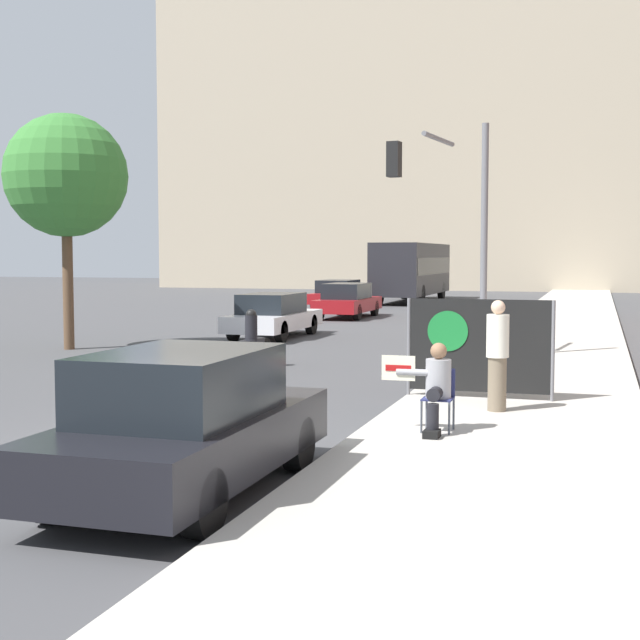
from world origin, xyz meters
TOP-DOWN VIEW (x-y plane):
  - ground_plane at (0.00, 0.00)m, footprint 160.00×160.00m
  - sidewalk_curb at (4.17, 15.00)m, footprint 3.80×90.00m
  - building_backdrop_far at (-2.00, 59.45)m, footprint 52.00×12.00m
  - seated_protester at (3.29, 1.50)m, footprint 0.96×0.77m
  - jogger_on_sidewalk at (3.90, 3.40)m, footprint 0.34×0.34m
  - protest_banner at (3.46, 4.57)m, footprint 2.43×0.06m
  - traffic_light_pole at (1.94, 10.72)m, footprint 2.45×2.21m
  - parked_car_curbside at (1.25, -1.80)m, footprint 1.76×4.23m
  - car_on_road_nearest at (-4.19, 15.41)m, footprint 1.72×4.58m
  - car_on_road_midblock at (-4.39, 24.59)m, footprint 1.74×4.56m
  - car_on_road_distant at (-6.56, 30.75)m, footprint 1.84×4.53m
  - city_bus_on_road at (-4.43, 37.83)m, footprint 2.50×10.05m
  - motorcycle_on_road at (-2.11, 8.44)m, footprint 0.28×2.19m
  - street_tree_near_curb at (-8.25, 10.57)m, footprint 3.27×3.27m

SIDE VIEW (x-z plane):
  - ground_plane at x=0.00m, z-range 0.00..0.00m
  - sidewalk_curb at x=4.17m, z-range 0.00..0.17m
  - motorcycle_on_road at x=-2.11m, z-range -0.10..1.21m
  - car_on_road_distant at x=-6.56m, z-range 0.01..1.37m
  - car_on_road_nearest at x=-4.19m, z-range 0.01..1.37m
  - car_on_road_midblock at x=-4.39m, z-range 0.00..1.41m
  - parked_car_curbside at x=1.25m, z-range -0.01..1.53m
  - seated_protester at x=3.29m, z-range 0.21..1.40m
  - jogger_on_sidewalk at x=3.90m, z-range 0.18..1.86m
  - protest_banner at x=3.46m, z-range 0.22..1.85m
  - city_bus_on_road at x=-4.43m, z-range 0.24..3.41m
  - traffic_light_pole at x=1.94m, z-range 1.08..6.45m
  - street_tree_near_curb at x=-8.25m, z-range 1.48..7.76m
  - building_backdrop_far at x=-2.00m, z-range 0.00..35.24m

